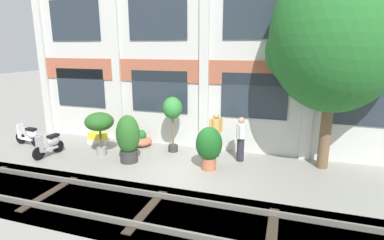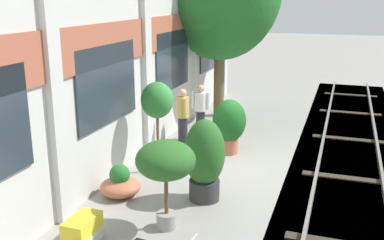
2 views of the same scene
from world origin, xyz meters
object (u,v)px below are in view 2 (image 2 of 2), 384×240
(potted_plant_tall_urn, at_px, (166,163))
(potted_plant_stone_basin, at_px, (205,156))
(potted_plant_wide_bowl, at_px, (120,184))
(resident_by_doorway, at_px, (183,117))
(potted_plant_square_trough, at_px, (83,231))
(resident_watching_tracks, at_px, (201,110))
(potted_plant_glazed_jar, at_px, (229,123))
(potted_plant_low_pan, at_px, (157,105))

(potted_plant_tall_urn, relative_size, potted_plant_stone_basin, 0.96)
(potted_plant_wide_bowl, distance_m, resident_by_doorway, 3.31)
(potted_plant_square_trough, height_order, resident_watching_tracks, resident_watching_tracks)
(potted_plant_tall_urn, distance_m, resident_watching_tracks, 5.27)
(potted_plant_wide_bowl, height_order, resident_by_doorway, resident_by_doorway)
(potted_plant_wide_bowl, bearing_deg, resident_watching_tracks, -5.74)
(potted_plant_wide_bowl, height_order, resident_watching_tracks, resident_watching_tracks)
(resident_by_doorway, height_order, resident_watching_tracks, resident_by_doorway)
(potted_plant_glazed_jar, height_order, resident_watching_tracks, resident_watching_tracks)
(potted_plant_square_trough, xyz_separation_m, potted_plant_tall_urn, (0.97, -1.15, 1.03))
(potted_plant_square_trough, xyz_separation_m, potted_plant_glazed_jar, (5.23, -1.22, 0.60))
(potted_plant_square_trough, distance_m, resident_watching_tracks, 6.15)
(potted_plant_low_pan, xyz_separation_m, potted_plant_square_trough, (-3.43, -0.06, -1.41))
(potted_plant_tall_urn, bearing_deg, resident_by_doorway, 16.23)
(potted_plant_wide_bowl, bearing_deg, potted_plant_square_trough, -171.26)
(potted_plant_glazed_jar, distance_m, resident_by_doorway, 1.29)
(potted_plant_glazed_jar, xyz_separation_m, resident_watching_tracks, (0.89, 1.09, 0.04))
(potted_plant_wide_bowl, bearing_deg, potted_plant_stone_basin, -76.90)
(potted_plant_square_trough, distance_m, potted_plant_tall_urn, 1.82)
(potted_plant_wide_bowl, height_order, potted_plant_tall_urn, potted_plant_tall_urn)
(potted_plant_low_pan, relative_size, potted_plant_tall_urn, 1.32)
(resident_by_doorway, distance_m, resident_watching_tracks, 0.98)
(potted_plant_tall_urn, height_order, resident_by_doorway, resident_by_doorway)
(potted_plant_glazed_jar, bearing_deg, resident_by_doorway, 93.11)
(potted_plant_low_pan, height_order, resident_by_doorway, potted_plant_low_pan)
(potted_plant_tall_urn, xyz_separation_m, resident_by_doorway, (4.19, 1.22, -0.35))
(potted_plant_square_trough, bearing_deg, resident_by_doorway, 0.77)
(resident_by_doorway, bearing_deg, potted_plant_square_trough, -124.50)
(potted_plant_square_trough, bearing_deg, potted_plant_stone_basin, -31.88)
(potted_plant_glazed_jar, height_order, potted_plant_stone_basin, potted_plant_stone_basin)
(resident_by_doorway, bearing_deg, potted_plant_low_pan, -125.06)
(potted_plant_low_pan, bearing_deg, resident_watching_tracks, -4.05)
(potted_plant_low_pan, xyz_separation_m, potted_plant_stone_basin, (-1.11, -1.51, -0.69))
(resident_by_doorway, bearing_deg, potted_plant_glazed_jar, -32.16)
(potted_plant_tall_urn, bearing_deg, potted_plant_stone_basin, -12.21)
(potted_plant_tall_urn, bearing_deg, potted_plant_glazed_jar, -0.87)
(potted_plant_square_trough, height_order, potted_plant_glazed_jar, potted_plant_glazed_jar)
(potted_plant_square_trough, xyz_separation_m, resident_watching_tracks, (6.12, -0.13, 0.65))
(potted_plant_stone_basin, bearing_deg, potted_plant_glazed_jar, 4.50)
(potted_plant_glazed_jar, distance_m, potted_plant_stone_basin, 2.92)
(potted_plant_wide_bowl, relative_size, potted_plant_tall_urn, 0.52)
(potted_plant_low_pan, height_order, potted_plant_glazed_jar, potted_plant_low_pan)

